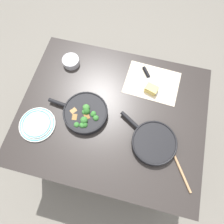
% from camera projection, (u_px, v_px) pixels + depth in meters
% --- Properties ---
extents(ground_plane, '(14.00, 14.00, 0.00)m').
position_uv_depth(ground_plane, '(112.00, 140.00, 2.02)').
color(ground_plane, slate).
extents(dining_table_red, '(1.23, 1.00, 0.75)m').
position_uv_depth(dining_table_red, '(112.00, 117.00, 1.39)').
color(dining_table_red, '#2D2826').
rests_on(dining_table_red, ground_plane).
extents(skillet_broccoli, '(0.41, 0.29, 0.08)m').
position_uv_depth(skillet_broccoli, '(85.00, 113.00, 1.29)').
color(skillet_broccoli, black).
rests_on(skillet_broccoli, dining_table_red).
extents(skillet_eggs, '(0.38, 0.29, 0.05)m').
position_uv_depth(skillet_eggs, '(154.00, 143.00, 1.23)').
color(skillet_eggs, black).
rests_on(skillet_eggs, dining_table_red).
extents(wooden_spoon, '(0.21, 0.30, 0.02)m').
position_uv_depth(wooden_spoon, '(175.00, 157.00, 1.21)').
color(wooden_spoon, tan).
rests_on(wooden_spoon, dining_table_red).
extents(parchment_sheet, '(0.38, 0.29, 0.00)m').
position_uv_depth(parchment_sheet, '(152.00, 83.00, 1.41)').
color(parchment_sheet, beige).
rests_on(parchment_sheet, dining_table_red).
extents(grater_knife, '(0.16, 0.21, 0.02)m').
position_uv_depth(grater_knife, '(149.00, 77.00, 1.41)').
color(grater_knife, silver).
rests_on(grater_knife, dining_table_red).
extents(cheese_block, '(0.10, 0.08, 0.05)m').
position_uv_depth(cheese_block, '(151.00, 89.00, 1.36)').
color(cheese_block, '#EACC66').
rests_on(cheese_block, dining_table_red).
extents(dinner_plate_stack, '(0.23, 0.23, 0.03)m').
position_uv_depth(dinner_plate_stack, '(37.00, 124.00, 1.28)').
color(dinner_plate_stack, silver).
rests_on(dinner_plate_stack, dining_table_red).
extents(prep_bowl_steel, '(0.12, 0.12, 0.05)m').
position_uv_depth(prep_bowl_steel, '(71.00, 61.00, 1.44)').
color(prep_bowl_steel, '#B7B7BC').
rests_on(prep_bowl_steel, dining_table_red).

